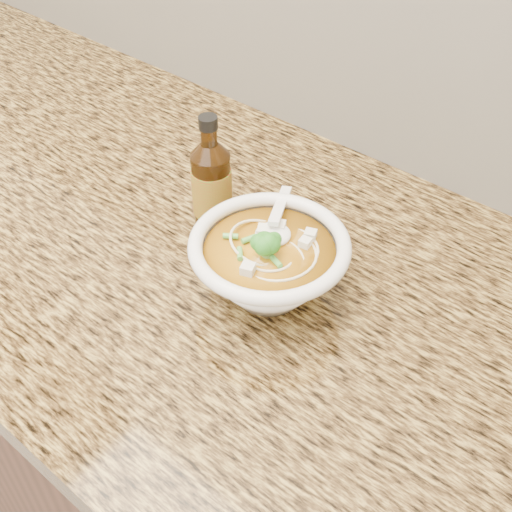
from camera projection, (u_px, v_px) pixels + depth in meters
The scene contains 4 objects.
cabinet at pixel (143, 374), 1.27m from camera, with size 4.00×0.65×0.86m, color black.
counter_slab at pixel (107, 192), 0.96m from camera, with size 4.00×0.68×0.04m, color olive.
soup_bowl at pixel (269, 266), 0.75m from camera, with size 0.19×0.20×0.10m.
hot_sauce_bottle at pixel (212, 185), 0.84m from camera, with size 0.07×0.07×0.16m.
Camera 1 is at (0.67, 1.22, 1.46)m, focal length 45.00 mm.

